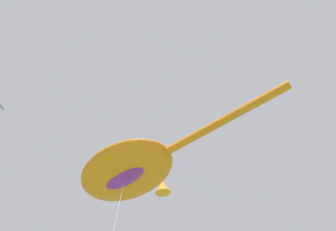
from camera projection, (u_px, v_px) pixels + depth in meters
big_show_kite at (129, 170)px, 18.19m from camera, size 5.66×12.03×15.48m
small_kite_diamond_red at (162, 187)px, 22.56m from camera, size 1.73×5.48×18.12m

